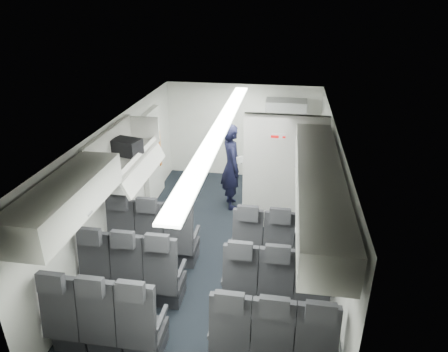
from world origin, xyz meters
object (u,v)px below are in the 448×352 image
(galley_unit, at_px, (284,143))
(boarding_door, at_px, (153,156))
(seat_row_rear, at_px, (186,335))
(flight_attendant, at_px, (232,166))
(seat_row_mid, at_px, (202,283))
(carry_on_bag, at_px, (127,147))
(seat_row_front, at_px, (214,245))

(galley_unit, distance_m, boarding_door, 2.84)
(seat_row_rear, distance_m, flight_attendant, 3.85)
(seat_row_mid, xyz_separation_m, boarding_door, (-1.64, 2.99, 0.55))
(seat_row_rear, relative_size, carry_on_bag, 7.80)
(seat_row_rear, distance_m, boarding_door, 4.25)
(seat_row_front, height_order, flight_attendant, flight_attendant)
(galley_unit, xyz_separation_m, boarding_door, (-2.59, -1.17, 0.00))
(flight_attendant, relative_size, carry_on_bag, 4.02)
(seat_row_rear, bearing_deg, seat_row_mid, 90.00)
(flight_attendant, bearing_deg, galley_unit, -57.54)
(carry_on_bag, bearing_deg, flight_attendant, 64.38)
(seat_row_mid, bearing_deg, seat_row_front, 90.00)
(flight_attendant, bearing_deg, seat_row_mid, 161.15)
(seat_row_mid, height_order, galley_unit, galley_unit)
(boarding_door, relative_size, carry_on_bag, 4.35)
(carry_on_bag, bearing_deg, seat_row_front, 0.26)
(seat_row_mid, distance_m, seat_row_rear, 0.90)
(seat_row_front, distance_m, galley_unit, 3.43)
(flight_attendant, bearing_deg, boarding_door, 68.37)
(seat_row_mid, xyz_separation_m, flight_attendant, (-0.02, 2.92, 0.45))
(galley_unit, distance_m, flight_attendant, 1.57)
(carry_on_bag, bearing_deg, seat_row_mid, -27.08)
(seat_row_front, bearing_deg, galley_unit, 73.72)
(seat_row_mid, height_order, seat_row_rear, same)
(seat_row_rear, bearing_deg, flight_attendant, 90.34)
(seat_row_rear, distance_m, carry_on_bag, 2.93)
(seat_row_front, xyz_separation_m, galley_unit, (0.95, 3.25, 0.55))
(seat_row_front, xyz_separation_m, boarding_door, (-1.64, 2.09, 0.55))
(boarding_door, bearing_deg, flight_attendant, -2.34)
(galley_unit, height_order, carry_on_bag, carry_on_bag)
(seat_row_front, relative_size, seat_row_rear, 1.00)
(seat_row_front, distance_m, flight_attendant, 2.07)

